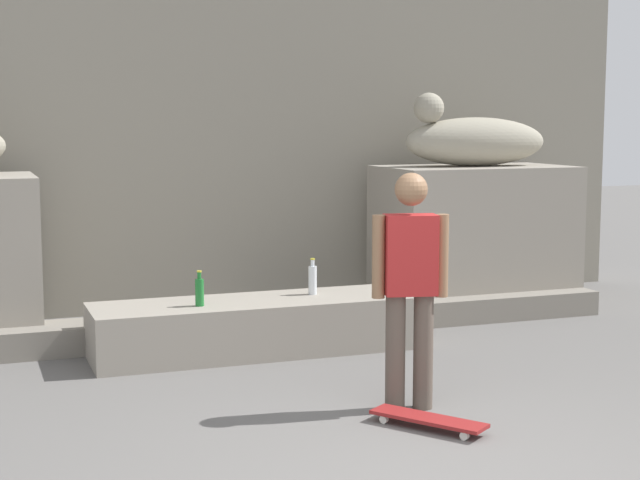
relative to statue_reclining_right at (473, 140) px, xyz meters
The scene contains 9 objects.
facade_wall 3.26m from the statue_reclining_right, 156.13° to the left, with size 10.16×0.60×6.16m, color gray.
pedestal_right 1.05m from the statue_reclining_right, ahead, with size 2.02×1.18×1.53m, color gray.
statue_reclining_right is the anchor object (origin of this frame).
ledge_block 3.38m from the statue_reclining_right, 156.48° to the right, with size 2.92×0.81×0.47m, color gray.
skater 3.98m from the statue_reclining_right, 125.14° to the right, with size 0.53×0.28×1.67m.
skateboard 4.64m from the statue_reclining_right, 122.44° to the right, with size 0.62×0.77×0.08m.
bottle_clear 2.76m from the statue_reclining_right, 153.45° to the right, with size 0.08×0.08×0.33m.
bottle_green 3.75m from the statue_reclining_right, 158.57° to the right, with size 0.07×0.07×0.30m.
stair_step 3.28m from the statue_reclining_right, 167.44° to the right, with size 7.57×0.50×0.25m, color gray.
Camera 1 is at (-2.40, -4.69, 2.04)m, focal length 54.84 mm.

